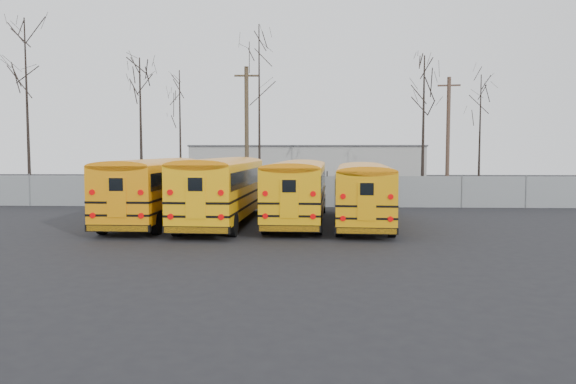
{
  "coord_description": "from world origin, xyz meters",
  "views": [
    {
      "loc": [
        2.5,
        -23.89,
        3.64
      ],
      "look_at": [
        1.33,
        3.42,
        1.6
      ],
      "focal_mm": 35.0,
      "sensor_mm": 36.0,
      "label": 1
    }
  ],
  "objects_px": {
    "bus_c": "(297,187)",
    "bus_a": "(154,185)",
    "utility_pole_right": "(448,138)",
    "utility_pole_left": "(247,133)",
    "bus_b": "(222,185)",
    "bus_d": "(363,189)"
  },
  "relations": [
    {
      "from": "bus_d",
      "to": "utility_pole_right",
      "type": "distance_m",
      "value": 14.93
    },
    {
      "from": "bus_d",
      "to": "utility_pole_right",
      "type": "xyz_separation_m",
      "value": [
        7.03,
        12.89,
        2.7
      ]
    },
    {
      "from": "bus_b",
      "to": "utility_pole_right",
      "type": "bearing_deg",
      "value": 45.13
    },
    {
      "from": "utility_pole_left",
      "to": "bus_a",
      "type": "bearing_deg",
      "value": -108.18
    },
    {
      "from": "bus_a",
      "to": "bus_d",
      "type": "bearing_deg",
      "value": -1.64
    },
    {
      "from": "bus_a",
      "to": "utility_pole_left",
      "type": "distance_m",
      "value": 12.45
    },
    {
      "from": "bus_b",
      "to": "bus_c",
      "type": "distance_m",
      "value": 3.68
    },
    {
      "from": "bus_a",
      "to": "utility_pole_left",
      "type": "relative_size",
      "value": 1.24
    },
    {
      "from": "bus_a",
      "to": "bus_d",
      "type": "relative_size",
      "value": 1.06
    },
    {
      "from": "bus_c",
      "to": "bus_d",
      "type": "distance_m",
      "value": 3.25
    },
    {
      "from": "bus_d",
      "to": "utility_pole_right",
      "type": "height_order",
      "value": "utility_pole_right"
    },
    {
      "from": "bus_b",
      "to": "bus_d",
      "type": "xyz_separation_m",
      "value": [
        6.83,
        -0.1,
        -0.16
      ]
    },
    {
      "from": "bus_c",
      "to": "bus_a",
      "type": "bearing_deg",
      "value": -176.39
    },
    {
      "from": "bus_d",
      "to": "utility_pole_left",
      "type": "xyz_separation_m",
      "value": [
        -7.03,
        12.09,
        3.05
      ]
    },
    {
      "from": "bus_a",
      "to": "bus_c",
      "type": "height_order",
      "value": "bus_a"
    },
    {
      "from": "bus_b",
      "to": "utility_pole_right",
      "type": "distance_m",
      "value": 19.03
    },
    {
      "from": "bus_b",
      "to": "bus_d",
      "type": "height_order",
      "value": "bus_b"
    },
    {
      "from": "utility_pole_right",
      "to": "utility_pole_left",
      "type": "bearing_deg",
      "value": -167.06
    },
    {
      "from": "bus_a",
      "to": "bus_c",
      "type": "bearing_deg",
      "value": 2.09
    },
    {
      "from": "bus_d",
      "to": "bus_a",
      "type": "bearing_deg",
      "value": -178.78
    },
    {
      "from": "bus_b",
      "to": "utility_pole_left",
      "type": "bearing_deg",
      "value": 93.38
    },
    {
      "from": "bus_d",
      "to": "utility_pole_right",
      "type": "relative_size",
      "value": 1.26
    }
  ]
}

